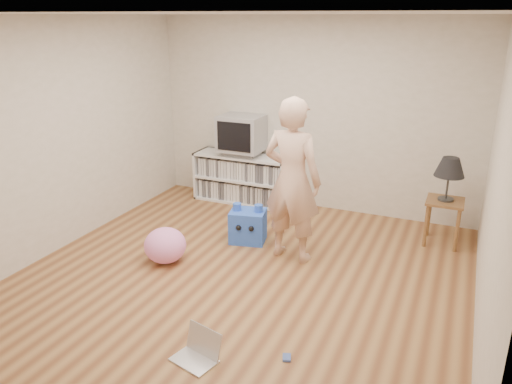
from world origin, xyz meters
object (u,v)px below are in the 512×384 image
Objects in this scene: media_unit at (243,178)px; dvd_deck at (242,152)px; person at (292,180)px; plush_pink at (165,245)px; crt_tv at (242,133)px; laptop at (199,351)px; table_lamp at (450,168)px; plush_blue at (248,226)px; side_table at (444,211)px.

dvd_deck reaches higher than media_unit.
person is 3.93× the size of plush_pink.
crt_tv is at bearing -90.00° from dvd_deck.
person reaches higher than media_unit.
media_unit is 1.99m from person.
media_unit is 3.03× the size of plush_pink.
laptop is at bearing -48.17° from plush_pink.
table_lamp reaches higher than dvd_deck.
media_unit is 2.11m from plush_pink.
plush_pink is (-0.61, -0.85, -0.01)m from plush_blue.
plush_blue is at bearing -157.85° from table_lamp.
laptop is (-1.59, -3.02, -0.88)m from table_lamp.
table_lamp is at bearing -138.51° from person.
crt_tv reaches higher than plush_pink.
table_lamp is 3.33m from plush_pink.
person is at bearing -145.52° from table_lamp.
crt_tv is 1.17× the size of table_lamp.
plush_blue is at bearing 118.94° from laptop.
side_table reaches higher than plush_blue.
media_unit is 2.88m from table_lamp.
laptop is (-1.59, -3.02, -0.35)m from side_table.
person reaches higher than crt_tv.
media_unit reaches higher than side_table.
dvd_deck is 1.91m from person.
side_table is 1.19× the size of plush_pink.
plush_pink is at bearing -88.96° from crt_tv.
crt_tv is 2.82m from table_lamp.
laptop is 0.84× the size of plush_blue.
table_lamp is 2.43m from plush_blue.
plush_blue is at bearing -157.85° from side_table.
laptop is at bearing -70.58° from media_unit.
dvd_deck is 2.83m from table_lamp.
plush_blue is at bearing -9.32° from person.
plush_blue is (0.65, -1.26, -0.15)m from media_unit.
side_table is (2.79, -0.37, -0.60)m from crt_tv.
side_table is 0.53m from table_lamp.
plush_blue is at bearing -62.24° from crt_tv.
dvd_deck is 0.94× the size of plush_blue.
dvd_deck is 0.87× the size of table_lamp.
crt_tv is at bearing 124.12° from laptop.
plush_pink is (-2.76, -1.72, -0.22)m from side_table.
person reaches higher than table_lamp.
plush_pink is at bearing -88.96° from dvd_deck.
table_lamp is (2.79, -0.37, -0.08)m from crt_tv.
dvd_deck is at bearing 172.45° from table_lamp.
dvd_deck is 0.82× the size of side_table.
plush_pink is at bearing -147.99° from table_lamp.
crt_tv reaches higher than dvd_deck.
plush_blue is 1.04× the size of plush_pink.
media_unit is at bearing 124.02° from laptop.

